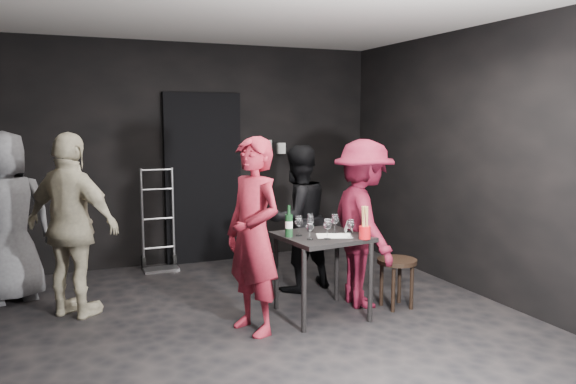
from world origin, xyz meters
name	(u,v)px	position (x,y,z in m)	size (l,w,h in m)	color
floor	(274,326)	(0.00, 0.00, 0.00)	(4.50, 5.00, 0.02)	black
ceiling	(273,4)	(0.00, 0.00, 2.70)	(4.50, 5.00, 0.02)	silver
wall_back	(201,154)	(0.00, 2.50, 1.35)	(4.50, 0.04, 2.70)	black
wall_front	(484,222)	(0.00, -2.50, 1.35)	(4.50, 0.04, 2.70)	black
wall_right	(486,163)	(2.25, 0.00, 1.35)	(0.04, 5.00, 2.70)	black
doorway	(203,178)	(0.00, 2.44, 1.05)	(0.95, 0.10, 2.10)	black
wallbox_upper	(267,145)	(0.85, 2.45, 1.45)	(0.12, 0.06, 0.12)	#B7B7B2
wallbox_lower	(281,148)	(1.05, 2.45, 1.40)	(0.10, 0.06, 0.14)	#B7B7B2
hand_truck	(160,251)	(-0.59, 2.27, 0.22)	(0.40, 0.34, 1.21)	#B2B2B7
tasting_table	(322,245)	(0.50, 0.10, 0.65)	(0.72, 0.72, 0.75)	black
stool	(397,268)	(1.25, 0.02, 0.38)	(0.37, 0.37, 0.47)	#31231A
server_red	(253,226)	(-0.19, -0.03, 0.90)	(0.66, 0.43, 1.80)	maroon
woman_black	(298,217)	(0.61, 0.91, 0.77)	(0.75, 0.41, 1.53)	black
man_maroon	(363,218)	(0.99, 0.22, 0.85)	(1.09, 0.51, 1.69)	#5B0F21
bystander_cream	(72,215)	(-1.57, 0.94, 0.93)	(1.09, 0.52, 1.86)	#C2B696
bystander_grey	(6,208)	(-2.14, 1.62, 0.93)	(0.91, 0.50, 1.87)	slate
tasting_mat	(334,236)	(0.58, 0.01, 0.75)	(0.30, 0.20, 0.00)	white
wine_glass_a	(310,229)	(0.32, -0.05, 0.84)	(0.07, 0.07, 0.18)	white
wine_glass_b	(299,225)	(0.29, 0.13, 0.85)	(0.08, 0.08, 0.20)	white
wine_glass_c	(310,222)	(0.47, 0.28, 0.84)	(0.07, 0.07, 0.18)	white
wine_glass_d	(327,228)	(0.46, -0.09, 0.85)	(0.08, 0.08, 0.20)	white
wine_glass_e	(350,228)	(0.68, -0.11, 0.84)	(0.07, 0.07, 0.18)	white
wine_glass_f	(335,223)	(0.63, 0.10, 0.85)	(0.07, 0.07, 0.19)	white
wine_bottle	(289,225)	(0.19, 0.13, 0.86)	(0.07, 0.07, 0.28)	black
breadstick_cup	(365,223)	(0.77, -0.20, 0.89)	(0.10, 0.10, 0.31)	red
reserved_card	(347,226)	(0.77, 0.13, 0.80)	(0.09, 0.14, 0.11)	white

